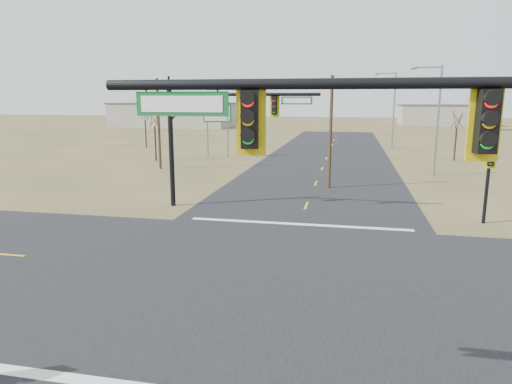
# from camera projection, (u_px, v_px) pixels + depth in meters

# --- Properties ---
(ground) EXTENTS (320.00, 320.00, 0.00)m
(ground) POSITION_uv_depth(u_px,v_px,m) (276.00, 276.00, 17.50)
(ground) COLOR brown
(ground) RESTS_ON ground
(road_ew) EXTENTS (160.00, 14.00, 0.02)m
(road_ew) POSITION_uv_depth(u_px,v_px,m) (276.00, 276.00, 17.49)
(road_ew) COLOR black
(road_ew) RESTS_ON ground
(road_ns) EXTENTS (14.00, 160.00, 0.02)m
(road_ns) POSITION_uv_depth(u_px,v_px,m) (276.00, 276.00, 17.49)
(road_ns) COLOR black
(road_ns) RESTS_ON ground
(stop_bar_far) EXTENTS (12.00, 0.40, 0.01)m
(stop_bar_far) POSITION_uv_depth(u_px,v_px,m) (298.00, 224.00, 24.69)
(stop_bar_far) COLOR silver
(stop_bar_far) RESTS_ON road_ns
(mast_arm_near) EXTENTS (10.92, 0.49, 7.54)m
(mast_arm_near) POSITION_uv_depth(u_px,v_px,m) (508.00, 173.00, 7.59)
(mast_arm_near) COLOR black
(mast_arm_near) RESTS_ON ground
(mast_arm_far) EXTENTS (9.31, 0.44, 7.54)m
(mast_arm_far) POSITION_uv_depth(u_px,v_px,m) (215.00, 120.00, 27.47)
(mast_arm_far) COLOR black
(mast_arm_far) RESTS_ON ground
(pedestal_signal_ne) EXTENTS (0.61, 0.53, 4.43)m
(pedestal_signal_ne) POSITION_uv_depth(u_px,v_px,m) (490.00, 165.00, 24.22)
(pedestal_signal_ne) COLOR black
(pedestal_signal_ne) RESTS_ON ground
(utility_pole_near) EXTENTS (2.05, 0.42, 8.39)m
(utility_pole_near) POSITION_uv_depth(u_px,v_px,m) (331.00, 130.00, 34.02)
(utility_pole_near) COLOR #452F1D
(utility_pole_near) RESTS_ON ground
(utility_pole_far) EXTENTS (2.04, 0.75, 8.60)m
(utility_pole_far) POSITION_uv_depth(u_px,v_px,m) (159.00, 122.00, 43.53)
(utility_pole_far) COLOR #452F1D
(utility_pole_far) RESTS_ON ground
(highway_sign) EXTENTS (3.14, 0.95, 6.07)m
(highway_sign) POSITION_uv_depth(u_px,v_px,m) (217.00, 120.00, 52.50)
(highway_sign) COLOR slate
(highway_sign) RESTS_ON ground
(streetlight_a) EXTENTS (2.66, 0.29, 9.53)m
(streetlight_a) POSITION_uv_depth(u_px,v_px,m) (436.00, 115.00, 39.46)
(streetlight_a) COLOR slate
(streetlight_a) RESTS_ON ground
(streetlight_b) EXTENTS (2.84, 0.26, 10.22)m
(streetlight_b) POSITION_uv_depth(u_px,v_px,m) (392.00, 106.00, 61.37)
(streetlight_b) COLOR slate
(streetlight_b) RESTS_ON ground
(streetlight_c) EXTENTS (2.50, 0.34, 8.93)m
(streetlight_c) POSITION_uv_depth(u_px,v_px,m) (257.00, 114.00, 52.75)
(streetlight_c) COLOR slate
(streetlight_c) RESTS_ON ground
(bare_tree_a) EXTENTS (2.90, 2.90, 5.90)m
(bare_tree_a) POSITION_uv_depth(u_px,v_px,m) (154.00, 118.00, 49.43)
(bare_tree_a) COLOR black
(bare_tree_a) RESTS_ON ground
(bare_tree_b) EXTENTS (2.85, 2.85, 5.93)m
(bare_tree_b) POSITION_uv_depth(u_px,v_px,m) (145.00, 113.00, 62.33)
(bare_tree_b) COLOR black
(bare_tree_b) RESTS_ON ground
(bare_tree_c) EXTENTS (2.85, 2.85, 5.71)m
(bare_tree_c) POSITION_uv_depth(u_px,v_px,m) (457.00, 120.00, 49.50)
(bare_tree_c) COLOR black
(bare_tree_c) RESTS_ON ground
(warehouse_left) EXTENTS (28.00, 14.00, 5.50)m
(warehouse_left) POSITION_uv_depth(u_px,v_px,m) (173.00, 115.00, 111.23)
(warehouse_left) COLOR #A7A195
(warehouse_left) RESTS_ON ground
(warehouse_mid) EXTENTS (20.00, 12.00, 5.00)m
(warehouse_mid) POSITION_uv_depth(u_px,v_px,m) (440.00, 115.00, 117.59)
(warehouse_mid) COLOR #A7A195
(warehouse_mid) RESTS_ON ground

